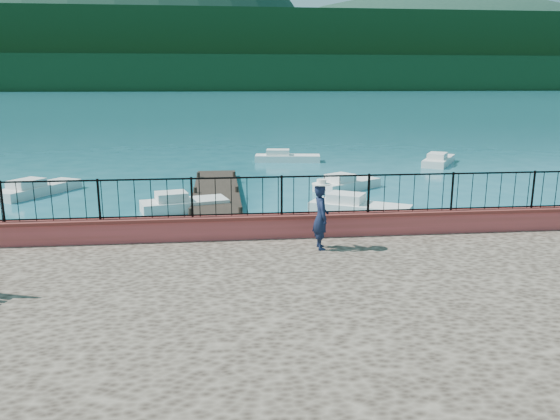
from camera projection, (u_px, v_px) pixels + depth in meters
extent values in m
plane|color=#19596B|center=(319.00, 350.00, 10.46)|extent=(2000.00, 2000.00, 0.00)
cube|color=#C2464B|center=(294.00, 225.00, 13.70)|extent=(28.00, 0.46, 0.58)
cube|color=black|center=(294.00, 196.00, 13.52)|extent=(27.00, 0.05, 0.95)
cube|color=#2D231C|center=(216.00, 206.00, 21.82)|extent=(2.00, 16.00, 0.30)
cube|color=black|center=(221.00, 74.00, 298.53)|extent=(900.00, 60.00, 18.00)
cube|color=black|center=(220.00, 54.00, 353.57)|extent=(900.00, 120.00, 44.00)
ellipsoid|color=#142D23|center=(429.00, 86.00, 575.72)|extent=(448.00, 384.00, 180.00)
imported|color=#111A34|center=(321.00, 217.00, 12.60)|extent=(0.39, 0.57, 1.52)
cylinder|color=white|center=(322.00, 182.00, 12.41)|extent=(0.44, 0.44, 0.12)
cube|color=silver|center=(184.00, 200.00, 21.65)|extent=(3.58, 2.13, 0.80)
cube|color=white|center=(360.00, 204.00, 21.01)|extent=(3.95, 3.05, 0.80)
cube|color=silver|center=(347.00, 181.00, 25.91)|extent=(3.51, 2.95, 0.80)
cube|color=silver|center=(38.00, 186.00, 24.75)|extent=(3.19, 4.13, 0.80)
cube|color=white|center=(288.00, 155.00, 34.83)|extent=(4.25, 1.86, 0.80)
cube|color=silver|center=(439.00, 158.00, 33.69)|extent=(3.31, 4.19, 0.80)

